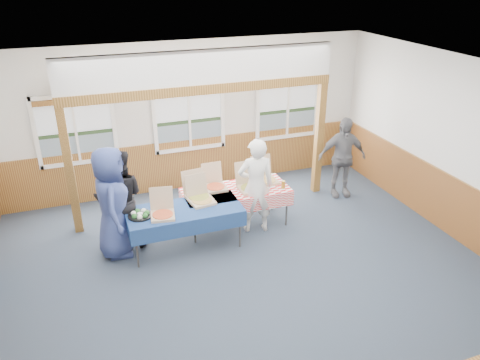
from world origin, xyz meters
name	(u,v)px	position (x,y,z in m)	size (l,w,h in m)	color
floor	(246,272)	(0.00, 0.00, 0.00)	(8.00, 8.00, 0.00)	#26333F
ceiling	(247,77)	(0.00, 0.00, 3.20)	(8.00, 8.00, 0.00)	white
wall_back	(189,117)	(0.00, 3.50, 1.60)	(8.00, 8.00, 0.00)	silver
wall_front	(391,351)	(0.00, -3.50, 1.60)	(8.00, 8.00, 0.00)	silver
wall_right	(460,150)	(4.00, 0.00, 1.60)	(8.00, 8.00, 0.00)	silver
wainscot_back	(191,163)	(0.00, 3.48, 0.55)	(7.98, 0.05, 1.10)	brown
wainscot_right	(447,203)	(3.98, 0.00, 0.55)	(0.05, 6.98, 1.10)	brown
window_left	(75,126)	(-2.30, 3.46, 1.68)	(1.56, 0.10, 1.46)	white
window_mid	(189,114)	(0.00, 3.46, 1.68)	(1.56, 0.10, 1.46)	white
window_right	(288,104)	(2.30, 3.46, 1.68)	(1.56, 0.10, 1.46)	white
post_left	(70,172)	(-2.50, 2.30, 1.20)	(0.15, 0.15, 2.40)	brown
post_right	(319,139)	(2.50, 2.30, 1.20)	(0.15, 0.15, 2.40)	brown
cross_beam	(203,89)	(0.00, 2.30, 2.49)	(5.15, 0.18, 0.18)	brown
table_left	(184,212)	(-0.73, 1.08, 0.70)	(2.13, 1.43, 0.76)	#363636
table_right	(236,192)	(0.35, 1.49, 0.70)	(2.16, 1.58, 0.76)	#363636
pizza_box_a	(163,212)	(-1.13, 0.97, 0.82)	(0.46, 0.53, 0.43)	tan
pizza_box_b	(201,198)	(-0.39, 1.24, 0.82)	(0.47, 0.55, 0.44)	tan
pizza_box_c	(198,195)	(-0.40, 1.39, 0.83)	(0.48, 0.56, 0.46)	tan
pizza_box_d	(215,185)	(0.00, 1.68, 0.82)	(0.39, 0.48, 0.43)	tan
pizza_box_e	(250,186)	(0.60, 1.41, 0.83)	(0.44, 0.53, 0.47)	tan
pizza_box_f	(265,178)	(1.00, 1.63, 0.83)	(0.43, 0.52, 0.45)	tan
veggie_tray	(140,215)	(-1.48, 1.08, 0.79)	(0.41, 0.41, 0.09)	black
drink_glass	(283,185)	(1.20, 1.24, 0.83)	(0.07, 0.07, 0.15)	olive
woman_white	(256,186)	(0.64, 1.21, 0.91)	(0.66, 0.44, 1.82)	white
woman_black	(120,199)	(-1.75, 1.54, 0.90)	(0.87, 0.68, 1.80)	black
man_blue	(113,203)	(-1.89, 1.30, 0.98)	(0.95, 0.62, 1.95)	navy
person_grey	(342,157)	(2.89, 1.95, 0.87)	(1.02, 0.42, 1.74)	slate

